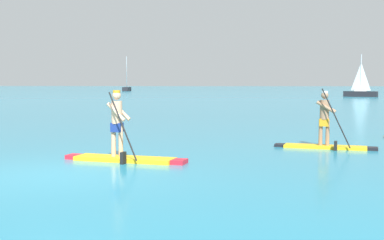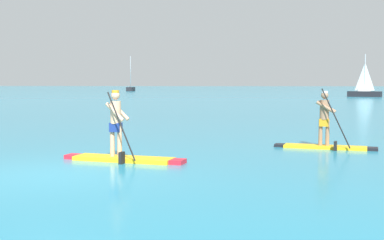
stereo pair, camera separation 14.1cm
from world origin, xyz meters
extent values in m
plane|color=teal|center=(0.00, 0.00, 0.00)|extent=(440.00, 440.00, 0.00)
cube|color=yellow|center=(1.05, 1.81, 0.05)|extent=(2.55, 1.11, 0.10)
cube|color=red|center=(2.42, 1.53, 0.05)|extent=(0.39, 0.49, 0.10)
cube|color=red|center=(-0.32, 2.09, 0.05)|extent=(0.38, 0.43, 0.10)
cylinder|color=tan|center=(0.95, 1.83, 0.51)|extent=(0.11, 0.11, 0.81)
cylinder|color=tan|center=(0.76, 1.87, 0.51)|extent=(0.11, 0.11, 0.81)
cube|color=navy|center=(0.85, 1.85, 0.82)|extent=(0.30, 0.27, 0.22)
cylinder|color=tan|center=(0.85, 1.85, 1.18)|extent=(0.26, 0.26, 0.55)
sphere|color=tan|center=(0.85, 1.85, 1.59)|extent=(0.21, 0.21, 0.21)
cylinder|color=orange|center=(0.85, 1.85, 1.69)|extent=(0.18, 0.18, 0.06)
cylinder|color=tan|center=(0.93, 1.99, 1.20)|extent=(0.49, 0.18, 0.47)
cylinder|color=tan|center=(0.87, 1.69, 1.20)|extent=(0.49, 0.18, 0.47)
cylinder|color=black|center=(1.11, 1.37, 0.88)|extent=(0.71, 0.18, 1.61)
cube|color=black|center=(1.11, 1.37, 0.12)|extent=(0.12, 0.21, 0.32)
cube|color=yellow|center=(6.27, 4.78, 0.04)|extent=(2.39, 1.09, 0.08)
cube|color=black|center=(7.54, 4.49, 0.04)|extent=(0.37, 0.46, 0.08)
cube|color=black|center=(5.00, 5.07, 0.04)|extent=(0.36, 0.41, 0.08)
cylinder|color=#997051|center=(6.33, 4.77, 0.46)|extent=(0.11, 0.11, 0.76)
cylinder|color=#997051|center=(6.14, 4.81, 0.46)|extent=(0.11, 0.11, 0.76)
cube|color=orange|center=(6.24, 4.79, 0.75)|extent=(0.30, 0.27, 0.22)
cylinder|color=#997051|center=(6.24, 4.79, 1.12)|extent=(0.26, 0.26, 0.56)
sphere|color=#997051|center=(6.24, 4.79, 1.53)|extent=(0.21, 0.21, 0.21)
cylinder|color=white|center=(6.24, 4.79, 1.63)|extent=(0.18, 0.18, 0.06)
cylinder|color=#997051|center=(6.32, 4.92, 1.20)|extent=(0.55, 0.22, 0.37)
cylinder|color=#997051|center=(6.25, 4.63, 1.20)|extent=(0.55, 0.22, 0.37)
cylinder|color=black|center=(6.49, 4.33, 0.90)|extent=(0.80, 0.22, 1.67)
cube|color=black|center=(6.49, 4.33, 0.10)|extent=(0.12, 0.21, 0.32)
cube|color=black|center=(-20.41, 94.65, 0.42)|extent=(1.39, 4.48, 0.84)
cylinder|color=#B2B2B7|center=(-20.41, 94.65, 4.03)|extent=(0.12, 0.12, 6.37)
pyramid|color=white|center=(-20.41, 94.65, 3.44)|extent=(0.43, 1.97, 5.00)
cube|color=black|center=(18.85, 57.80, 0.36)|extent=(4.17, 2.74, 0.71)
cylinder|color=#B2B2B7|center=(18.85, 57.80, 3.08)|extent=(0.12, 0.12, 4.74)
pyramid|color=white|center=(18.85, 57.80, 2.61)|extent=(1.59, 1.16, 3.60)
cube|color=silver|center=(18.85, 57.80, 0.92)|extent=(1.65, 1.27, 0.43)
camera|label=1|loc=(3.93, -10.33, 1.92)|focal=48.09mm
camera|label=2|loc=(4.07, -10.31, 1.92)|focal=48.09mm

